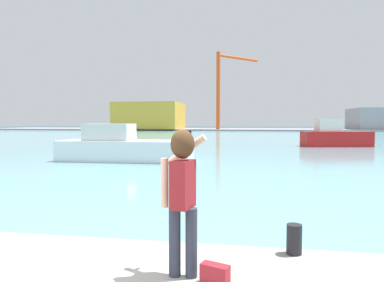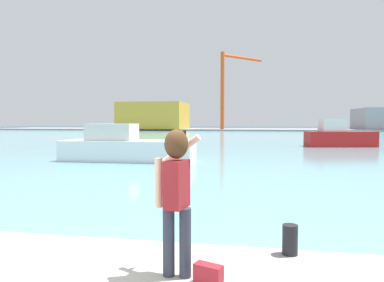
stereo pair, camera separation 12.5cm
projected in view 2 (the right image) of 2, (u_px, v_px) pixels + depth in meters
ground_plane at (242, 137)px, 52.69m from camera, size 220.00×220.00×0.00m
harbor_water at (243, 136)px, 54.66m from camera, size 140.00×100.00×0.02m
far_shore_dock at (248, 129)px, 93.95m from camera, size 140.00×20.00×0.37m
person_photographer at (176, 187)px, 4.13m from camera, size 0.53×0.57×1.74m
handbag at (208, 275)px, 3.93m from camera, size 0.35×0.24×0.24m
harbor_bollard at (290, 240)px, 4.85m from camera, size 0.21×0.21×0.41m
boat_moored at (125, 147)px, 20.51m from camera, size 7.70×2.41×2.16m
boat_moored_2 at (339, 137)px, 32.11m from camera, size 6.35×3.09×2.54m
warehouse_left at (154, 116)px, 94.01m from camera, size 16.70×13.79×6.88m
port_crane at (228, 82)px, 89.59m from camera, size 10.31×10.67×19.31m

